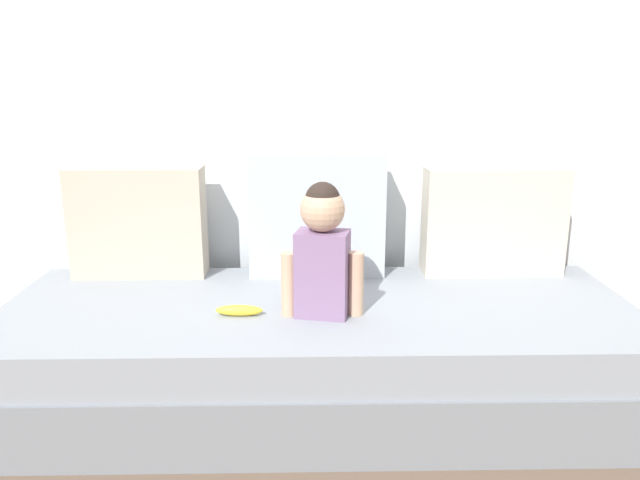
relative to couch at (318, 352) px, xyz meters
The scene contains 8 objects.
ground_plane 0.20m from the couch, ahead, with size 12.00×12.00×0.00m, color brown.
back_wall 1.26m from the couch, 90.00° to the left, with size 5.65×0.10×2.60m, color silver.
couch is the anchor object (origin of this frame).
throw_pillow_left 0.95m from the couch, 153.96° to the left, with size 0.56×0.16×0.47m, color #C1B29E.
throw_pillow_center 0.59m from the couch, 90.00° to the left, with size 0.57×0.16×0.52m, color #B2BCC6.
throw_pillow_right 0.95m from the couch, 26.04° to the left, with size 0.60×0.16×0.46m, color beige.
toddler 0.46m from the couch, 83.10° to the right, with size 0.30×0.16×0.48m.
banana 0.38m from the couch, 158.27° to the right, with size 0.17×0.04×0.04m, color yellow.
Camera 1 is at (-0.04, -2.18, 1.23)m, focal length 34.37 mm.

